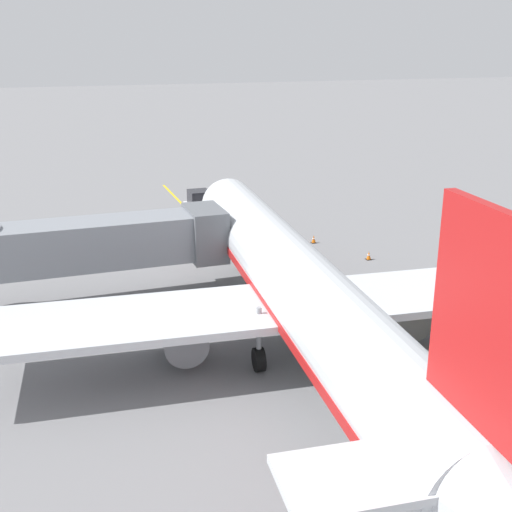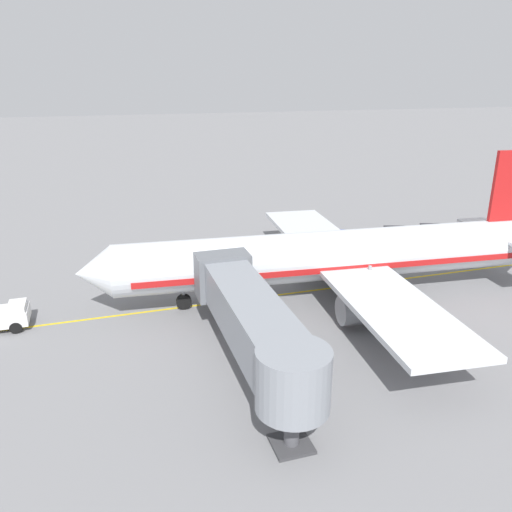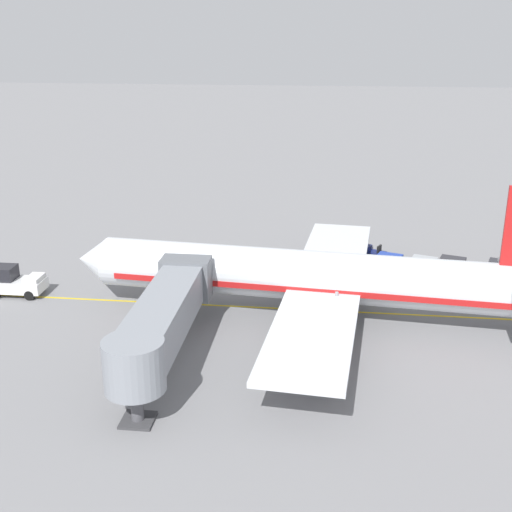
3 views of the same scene
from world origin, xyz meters
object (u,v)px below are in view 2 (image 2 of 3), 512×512
(baggage_cart_third_in_train, at_px, (395,233))
(ground_crew_wing_walker, at_px, (315,249))
(parked_airliner, at_px, (336,256))
(safety_cone_wing_tip, at_px, (175,264))
(baggage_cart_tail_end, at_px, (431,231))
(baggage_tug_trailing, at_px, (384,243))
(baggage_tug_spare, at_px, (346,253))
(baggage_cart_front, at_px, (346,237))
(baggage_tug_lead, at_px, (321,233))
(jet_bridge, at_px, (252,320))
(safety_cone_nose_left, at_px, (121,288))
(safety_cone_nose_right, at_px, (121,278))
(baggage_cart_second_in_train, at_px, (375,236))

(baggage_cart_third_in_train, height_order, ground_crew_wing_walker, ground_crew_wing_walker)
(ground_crew_wing_walker, bearing_deg, parked_airliner, 166.91)
(parked_airliner, xyz_separation_m, safety_cone_wing_tip, (9.80, 10.78, -2.90))
(baggage_cart_tail_end, bearing_deg, baggage_tug_trailing, 102.86)
(baggage_tug_spare, xyz_separation_m, baggage_cart_front, (3.71, -1.84, 0.24))
(parked_airliner, xyz_separation_m, baggage_cart_third_in_train, (10.21, -11.60, -2.24))
(parked_airliner, height_order, baggage_cart_front, parked_airliner)
(baggage_tug_trailing, xyz_separation_m, baggage_cart_front, (1.98, 3.03, 0.24))
(parked_airliner, distance_m, baggage_tug_lead, 14.07)
(jet_bridge, xyz_separation_m, safety_cone_wing_tip, (18.52, 1.56, -3.17))
(baggage_tug_lead, distance_m, safety_cone_wing_tip, 15.83)
(jet_bridge, bearing_deg, baggage_tug_trailing, -47.18)
(baggage_tug_lead, xyz_separation_m, safety_cone_nose_left, (-7.41, 20.35, -0.42))
(baggage_cart_front, bearing_deg, jet_bridge, 141.05)
(baggage_tug_lead, relative_size, baggage_tug_trailing, 1.03)
(safety_cone_nose_left, bearing_deg, baggage_cart_tail_end, -82.26)
(parked_airliner, distance_m, ground_crew_wing_walker, 8.38)
(baggage_tug_spare, relative_size, baggage_cart_tail_end, 0.87)
(ground_crew_wing_walker, distance_m, safety_cone_nose_right, 17.36)
(baggage_cart_front, relative_size, ground_crew_wing_walker, 1.76)
(parked_airliner, distance_m, baggage_cart_front, 12.31)
(baggage_cart_third_in_train, height_order, safety_cone_nose_left, baggage_cart_third_in_train)
(parked_airliner, bearing_deg, safety_cone_nose_right, 63.31)
(baggage_tug_lead, bearing_deg, baggage_tug_trailing, -135.50)
(safety_cone_nose_right, bearing_deg, safety_cone_wing_tip, -67.13)
(baggage_cart_third_in_train, bearing_deg, baggage_tug_lead, 67.82)
(safety_cone_nose_left, bearing_deg, baggage_tug_lead, -69.99)
(parked_airliner, bearing_deg, baggage_cart_third_in_train, -48.62)
(baggage_tug_trailing, relative_size, baggage_cart_front, 0.90)
(baggage_cart_second_in_train, xyz_separation_m, baggage_cart_third_in_train, (0.27, -2.45, 0.00))
(baggage_cart_second_in_train, relative_size, baggage_cart_third_in_train, 1.00)
(baggage_tug_trailing, relative_size, ground_crew_wing_walker, 1.59)
(parked_airliner, bearing_deg, safety_cone_nose_left, 70.25)
(parked_airliner, distance_m, baggage_tug_spare, 8.36)
(jet_bridge, relative_size, safety_cone_nose_right, 26.22)
(safety_cone_nose_right, bearing_deg, baggage_tug_trailing, -88.62)
(ground_crew_wing_walker, relative_size, safety_cone_wing_tip, 2.86)
(baggage_tug_spare, relative_size, baggage_cart_second_in_train, 0.87)
(baggage_tug_trailing, relative_size, safety_cone_wing_tip, 4.55)
(baggage_cart_second_in_train, distance_m, safety_cone_nose_right, 24.77)
(baggage_tug_lead, distance_m, ground_crew_wing_walker, 5.91)
(safety_cone_nose_left, distance_m, safety_cone_wing_tip, 6.41)
(baggage_cart_tail_end, relative_size, safety_cone_nose_left, 5.03)
(baggage_cart_tail_end, height_order, ground_crew_wing_walker, ground_crew_wing_walker)
(baggage_tug_lead, xyz_separation_m, baggage_tug_trailing, (-4.62, -4.54, 0.00))
(baggage_tug_lead, distance_m, baggage_cart_front, 3.04)
(safety_cone_nose_right, bearing_deg, baggage_tug_lead, -75.55)
(parked_airliner, distance_m, baggage_cart_third_in_train, 15.62)
(baggage_tug_spare, distance_m, safety_cone_nose_left, 20.04)
(baggage_cart_front, relative_size, baggage_cart_third_in_train, 1.00)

